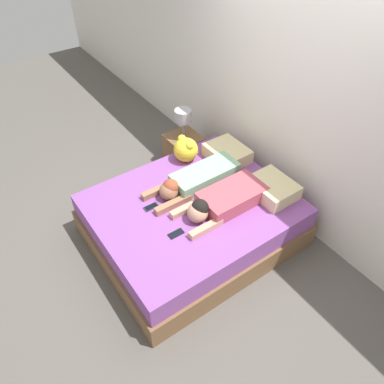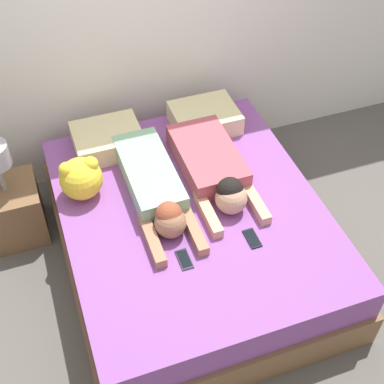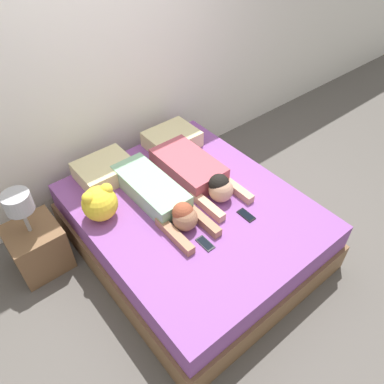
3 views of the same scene
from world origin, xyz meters
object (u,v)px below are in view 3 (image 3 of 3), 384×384
Objects in this scene: pillow_head_left at (105,170)px; cell_phone_left at (205,243)px; bed at (192,226)px; person_right at (197,173)px; person_left at (160,197)px; plush_toy at (100,203)px; cell_phone_right at (246,215)px; pillow_head_right at (172,139)px; nightstand at (36,244)px.

pillow_head_left reaches higher than cell_phone_left.
bed is 2.09× the size of person_right.
pillow_head_left is at bearing 106.64° from person_left.
plush_toy is (-0.64, 0.36, 0.42)m from bed.
pillow_head_left reaches higher than bed.
person_right is 0.59m from cell_phone_right.
person_right is (-0.14, -0.56, 0.01)m from pillow_head_right.
plush_toy is at bearing -158.24° from pillow_head_right.
pillow_head_right is 0.49× the size of person_right.
plush_toy is (-0.91, 0.74, 0.15)m from cell_phone_right.
person_left is (-0.20, 0.17, 0.36)m from bed.
pillow_head_right is 3.13× the size of cell_phone_left.
person_right is at bearing 54.89° from cell_phone_left.
person_left reaches higher than bed.
plush_toy is at bearing 121.35° from cell_phone_left.
pillow_head_left is at bearing 180.00° from pillow_head_right.
person_left is 1.13m from nightstand.
plush_toy reaches higher than pillow_head_left.
nightstand reaches higher than person_right.
person_right is 6.38× the size of cell_phone_left.
pillow_head_right is 1.10m from plush_toy.
nightstand is (-0.95, 0.50, -0.35)m from person_left.
bed is 2.42× the size of nightstand.
pillow_head_right is 1.61× the size of plush_toy.
cell_phone_left is (-0.42, -0.60, -0.08)m from person_right.
bed is at bearing -115.99° from pillow_head_right.
nightstand is (-0.96, 1.06, -0.26)m from cell_phone_left.
pillow_head_left is 0.49× the size of person_right.
pillow_head_left reaches higher than cell_phone_right.
nightstand is at bearing 149.72° from bed.
nightstand is at bearing 148.83° from plush_toy.
cell_phone_right is at bearing -36.44° from nightstand.
cell_phone_left is at bearing -125.11° from person_right.
cell_phone_right is (-0.11, -1.14, -0.07)m from pillow_head_right.
cell_phone_left is 1.45m from nightstand.
cell_phone_right is (0.26, -0.37, 0.28)m from bed.
cell_phone_right is 0.51× the size of plush_toy.
bed is 0.44m from person_left.
cell_phone_left is at bearing -115.94° from pillow_head_right.
pillow_head_left is 1.61× the size of plush_toy.
cell_phone_left is at bearing -58.65° from plush_toy.
person_right reaches higher than bed.
plush_toy is (-1.02, -0.41, 0.07)m from pillow_head_right.
pillow_head_right reaches higher than cell_phone_left.
pillow_head_left and pillow_head_right have the same top height.
nightstand is at bearing 161.57° from person_right.
cell_phone_left is at bearing -178.59° from cell_phone_right.
person_left is 1.29× the size of nightstand.
plush_toy reaches higher than person_right.
pillow_head_left is 0.75m from pillow_head_right.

